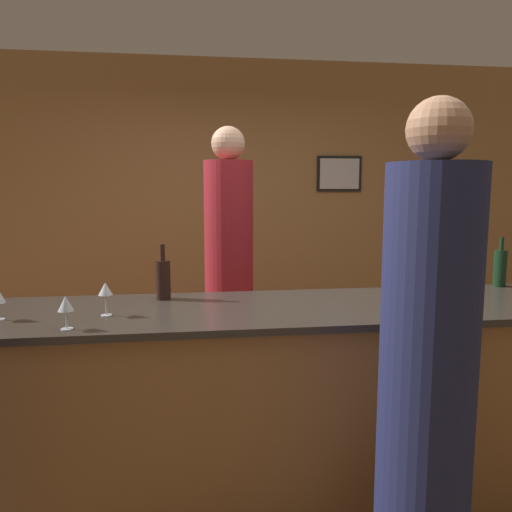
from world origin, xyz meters
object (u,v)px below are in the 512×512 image
(bartender, at_px, (229,286))
(wine_bottle_1, at_px, (500,267))
(wine_bottle_0, at_px, (163,279))
(guest_0, at_px, (427,379))

(bartender, bearing_deg, wine_bottle_1, 162.89)
(wine_bottle_1, bearing_deg, wine_bottle_0, -177.61)
(guest_0, distance_m, wine_bottle_0, 1.47)
(guest_0, bearing_deg, wine_bottle_1, 47.45)
(wine_bottle_0, height_order, wine_bottle_1, wine_bottle_1)
(wine_bottle_1, bearing_deg, guest_0, -132.55)
(bartender, distance_m, wine_bottle_1, 1.72)
(bartender, relative_size, guest_0, 1.04)
(guest_0, height_order, wine_bottle_1, guest_0)
(wine_bottle_0, relative_size, wine_bottle_1, 0.99)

